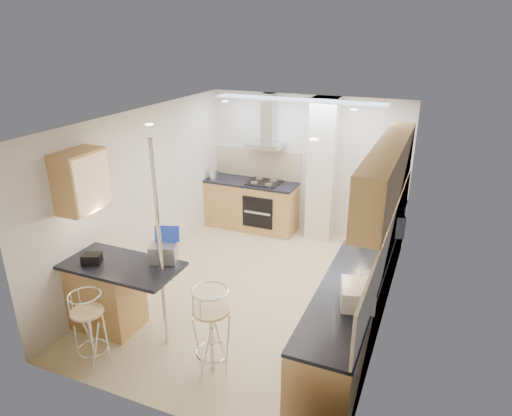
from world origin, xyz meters
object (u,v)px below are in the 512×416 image
at_px(microwave, 386,221).
at_px(bar_stool_near, 90,329).
at_px(laptop, 163,253).
at_px(bar_stool_end, 212,331).
at_px(bread_bin, 357,295).

height_order(microwave, bar_stool_near, microwave).
distance_m(laptop, bar_stool_end, 1.14).
height_order(bar_stool_near, bread_bin, bread_bin).
xyz_separation_m(bar_stool_near, bar_stool_end, (1.28, 0.43, 0.06)).
distance_m(microwave, bar_stool_near, 4.00).
distance_m(bar_stool_near, bread_bin, 2.92).
bearing_deg(bar_stool_near, bar_stool_end, 8.45).
height_order(bar_stool_near, bar_stool_end, bar_stool_end).
bearing_deg(microwave, bread_bin, 156.24).
relative_size(bar_stool_near, bread_bin, 2.22).
bearing_deg(bar_stool_end, bar_stool_near, 147.32).
bearing_deg(bar_stool_near, laptop, 55.91).
distance_m(laptop, bread_bin, 2.31).
bearing_deg(bread_bin, laptop, 165.81).
bearing_deg(bar_stool_end, bread_bin, -32.30).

